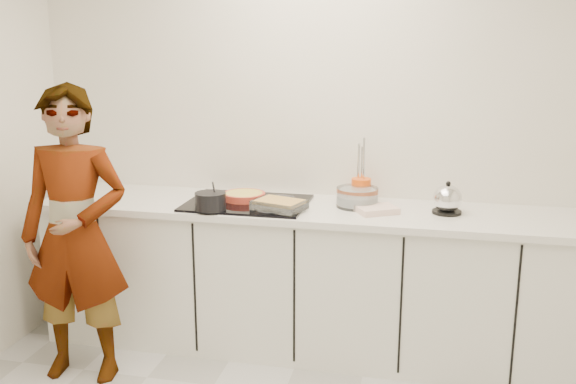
% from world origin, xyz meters
% --- Properties ---
extents(wall_back, '(3.60, 0.00, 2.60)m').
position_xyz_m(wall_back, '(0.00, 1.60, 1.30)').
color(wall_back, white).
rests_on(wall_back, ground).
extents(base_cabinets, '(3.20, 0.58, 0.87)m').
position_xyz_m(base_cabinets, '(0.00, 1.28, 0.43)').
color(base_cabinets, white).
rests_on(base_cabinets, floor).
extents(countertop, '(3.24, 0.64, 0.04)m').
position_xyz_m(countertop, '(0.00, 1.28, 0.89)').
color(countertop, white).
rests_on(countertop, base_cabinets).
extents(hob, '(0.72, 0.54, 0.01)m').
position_xyz_m(hob, '(-0.35, 1.26, 0.92)').
color(hob, black).
rests_on(hob, countertop).
extents(tart_dish, '(0.28, 0.28, 0.04)m').
position_xyz_m(tart_dish, '(-0.38, 1.31, 0.95)').
color(tart_dish, '#C83F2B').
rests_on(tart_dish, hob).
extents(saucepan, '(0.22, 0.22, 0.17)m').
position_xyz_m(saucepan, '(-0.51, 1.04, 0.97)').
color(saucepan, black).
rests_on(saucepan, hob).
extents(baking_dish, '(0.33, 0.28, 0.05)m').
position_xyz_m(baking_dish, '(-0.12, 1.14, 0.95)').
color(baking_dish, silver).
rests_on(baking_dish, hob).
extents(mixing_bowl, '(0.27, 0.27, 0.12)m').
position_xyz_m(mixing_bowl, '(0.31, 1.34, 0.96)').
color(mixing_bowl, silver).
rests_on(mixing_bowl, countertop).
extents(tea_towel, '(0.27, 0.25, 0.04)m').
position_xyz_m(tea_towel, '(0.43, 1.23, 0.93)').
color(tea_towel, white).
rests_on(tea_towel, countertop).
extents(kettle, '(0.19, 0.19, 0.19)m').
position_xyz_m(kettle, '(0.82, 1.30, 0.99)').
color(kettle, black).
rests_on(kettle, countertop).
extents(utensil_crock, '(0.16, 0.16, 0.15)m').
position_xyz_m(utensil_crock, '(0.32, 1.45, 0.98)').
color(utensil_crock, '#FA560E').
rests_on(utensil_crock, countertop).
extents(cook, '(0.65, 0.46, 1.66)m').
position_xyz_m(cook, '(-1.17, 0.69, 0.83)').
color(cook, white).
rests_on(cook, floor).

